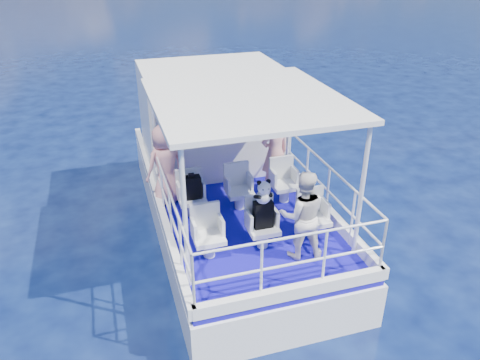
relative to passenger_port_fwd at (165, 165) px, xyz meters
name	(u,v)px	position (x,y,z in m)	size (l,w,h in m)	color
ground	(243,253)	(1.25, -0.85, -1.67)	(2000.00, 2000.00, 0.00)	#060F33
hull	(229,226)	(1.25, 0.15, -1.67)	(3.00, 7.00, 1.60)	white
deck	(228,191)	(1.25, 0.15, -0.82)	(2.90, 6.90, 0.10)	#120A8A
cabin	(211,117)	(1.25, 1.45, 0.33)	(2.85, 2.00, 2.20)	white
canopy	(247,99)	(1.25, -1.05, 1.47)	(3.00, 3.20, 0.08)	white
canopy_posts	(247,165)	(1.25, -1.10, 0.33)	(2.77, 2.97, 2.20)	white
railings	(253,205)	(1.25, -1.43, -0.27)	(2.84, 3.59, 1.00)	white
seat_port_fwd	(192,206)	(0.35, -0.65, -0.58)	(0.48, 0.46, 0.38)	white
seat_center_fwd	(240,199)	(1.25, -0.65, -0.58)	(0.48, 0.46, 0.38)	white
seat_stbd_fwd	(284,192)	(2.15, -0.65, -0.58)	(0.48, 0.46, 0.38)	white
seat_port_aft	(209,246)	(0.35, -1.95, -0.58)	(0.48, 0.46, 0.38)	white
seat_center_aft	(263,236)	(1.25, -1.95, -0.58)	(0.48, 0.46, 0.38)	white
seat_stbd_aft	(313,228)	(2.15, -1.95, -0.58)	(0.48, 0.46, 0.38)	white
passenger_port_fwd	(165,165)	(0.00, 0.00, 0.00)	(0.58, 0.41, 1.54)	pink
passenger_stbd_fwd	(275,153)	(2.09, -0.25, 0.09)	(0.62, 0.41, 1.71)	#F1A29C
passenger_stbd_aft	(302,215)	(1.74, -2.35, -0.03)	(0.72, 0.56, 1.48)	silver
backpack_port	(192,187)	(0.35, -0.68, -0.18)	(0.32, 0.18, 0.42)	black
backpack_center	(263,214)	(1.25, -1.94, -0.16)	(0.30, 0.17, 0.46)	black
compact_camera	(191,175)	(0.36, -0.68, 0.06)	(0.10, 0.06, 0.06)	black
panda	(263,192)	(1.24, -1.97, 0.26)	(0.26, 0.22, 0.40)	white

